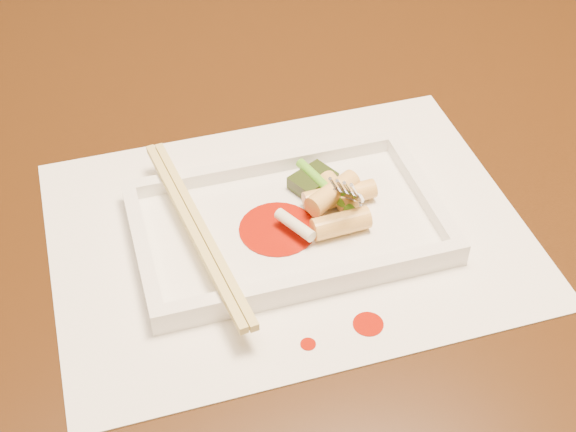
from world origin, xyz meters
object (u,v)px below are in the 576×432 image
object	(u,v)px
plate_base	(288,228)
chopstick_a	(192,229)
table	(310,244)
fork	(363,129)
placemat	(288,232)

from	to	relation	value
plate_base	chopstick_a	world-z (taller)	chopstick_a
table	plate_base	size ratio (longest dim) A/B	5.38
table	fork	size ratio (longest dim) A/B	10.00
table	placemat	distance (m)	0.13
fork	plate_base	bearing A→B (deg)	-165.58
plate_base	fork	world-z (taller)	fork
chopstick_a	fork	bearing A→B (deg)	6.75
table	fork	world-z (taller)	fork
chopstick_a	table	bearing A→B (deg)	30.29
table	placemat	xyz separation A→B (m)	(-0.05, -0.07, 0.10)
chopstick_a	plate_base	bearing A→B (deg)	-0.00
placemat	plate_base	bearing A→B (deg)	90.00
fork	table	bearing A→B (deg)	113.20
table	plate_base	distance (m)	0.14
plate_base	chopstick_a	size ratio (longest dim) A/B	1.13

